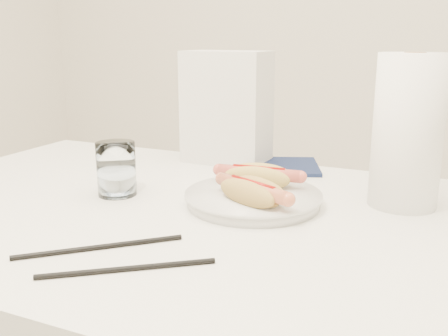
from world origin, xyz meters
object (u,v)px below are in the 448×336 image
at_px(napkin_box, 227,108).
at_px(table, 175,236).
at_px(water_glass, 116,169).
at_px(hotdog_right, 253,192).
at_px(plate, 253,200).
at_px(hotdog_left, 259,177).
at_px(paper_towel_roll, 408,132).

bearing_deg(napkin_box, table, -79.21).
distance_m(table, water_glass, 0.18).
xyz_separation_m(table, water_glass, (-0.14, 0.02, 0.11)).
bearing_deg(hotdog_right, water_glass, -155.24).
height_order(hotdog_right, water_glass, water_glass).
bearing_deg(plate, hotdog_left, 99.00).
height_order(plate, paper_towel_roll, paper_towel_roll).
bearing_deg(table, plate, 26.80).
height_order(table, hotdog_right, hotdog_right).
bearing_deg(hotdog_right, table, -149.03).
xyz_separation_m(plate, napkin_box, (-0.18, 0.28, 0.12)).
height_order(hotdog_right, napkin_box, napkin_box).
bearing_deg(plate, paper_towel_roll, 24.06).
bearing_deg(water_glass, hotdog_right, 0.10).
relative_size(table, water_glass, 11.45).
xyz_separation_m(plate, hotdog_right, (0.02, -0.05, 0.03)).
bearing_deg(napkin_box, hotdog_left, -51.02).
xyz_separation_m(plate, paper_towel_roll, (0.25, 0.11, 0.13)).
height_order(napkin_box, paper_towel_roll, paper_towel_roll).
distance_m(table, paper_towel_roll, 0.46).
bearing_deg(hotdog_right, napkin_box, 145.16).
bearing_deg(napkin_box, paper_towel_roll, -18.93).
relative_size(water_glass, napkin_box, 0.39).
bearing_deg(paper_towel_roll, plate, -155.94).
distance_m(table, napkin_box, 0.40).
height_order(hotdog_left, hotdog_right, same).
xyz_separation_m(water_glass, napkin_box, (0.09, 0.33, 0.08)).
bearing_deg(water_glass, paper_towel_roll, 17.39).
distance_m(hotdog_left, napkin_box, 0.31).
height_order(table, plate, plate).
distance_m(hotdog_left, paper_towel_roll, 0.28).
relative_size(table, napkin_box, 4.46).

